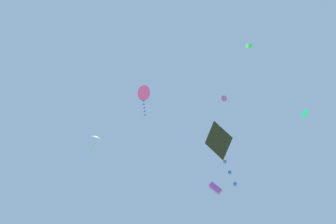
{
  "coord_description": "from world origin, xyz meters",
  "views": [
    {
      "loc": [
        0.21,
        -6.79,
        1.42
      ],
      "look_at": [
        4.19,
        8.01,
        13.64
      ],
      "focal_mm": 27.31,
      "sensor_mm": 36.0,
      "label": 1
    }
  ],
  "objects_px": {
    "kite_cyan_delta": "(305,113)",
    "kite_black_diamond": "(220,143)",
    "kite_white_diamond": "(96,138)",
    "kite_green_box": "(249,46)",
    "kite_purple_box": "(215,188)",
    "kite_purple_delta": "(224,99)",
    "kite_magenta_delta": "(143,94)"
  },
  "relations": [
    {
      "from": "kite_purple_delta",
      "to": "kite_green_box",
      "type": "relative_size",
      "value": 1.98
    },
    {
      "from": "kite_magenta_delta",
      "to": "kite_cyan_delta",
      "type": "relative_size",
      "value": 3.21
    },
    {
      "from": "kite_white_diamond",
      "to": "kite_purple_delta",
      "type": "bearing_deg",
      "value": 13.1
    },
    {
      "from": "kite_cyan_delta",
      "to": "kite_purple_delta",
      "type": "xyz_separation_m",
      "value": [
        -0.06,
        11.46,
        11.39
      ]
    },
    {
      "from": "kite_cyan_delta",
      "to": "kite_green_box",
      "type": "height_order",
      "value": "kite_green_box"
    },
    {
      "from": "kite_cyan_delta",
      "to": "kite_purple_box",
      "type": "bearing_deg",
      "value": 137.78
    },
    {
      "from": "kite_magenta_delta",
      "to": "kite_white_diamond",
      "type": "height_order",
      "value": "kite_magenta_delta"
    },
    {
      "from": "kite_purple_delta",
      "to": "kite_black_diamond",
      "type": "relative_size",
      "value": 0.55
    },
    {
      "from": "kite_magenta_delta",
      "to": "kite_purple_delta",
      "type": "xyz_separation_m",
      "value": [
        12.43,
        6.07,
        7.46
      ]
    },
    {
      "from": "kite_green_box",
      "to": "kite_white_diamond",
      "type": "bearing_deg",
      "value": 148.01
    },
    {
      "from": "kite_magenta_delta",
      "to": "kite_purple_box",
      "type": "bearing_deg",
      "value": 0.83
    },
    {
      "from": "kite_cyan_delta",
      "to": "kite_purple_delta",
      "type": "height_order",
      "value": "kite_purple_delta"
    },
    {
      "from": "kite_purple_delta",
      "to": "kite_purple_box",
      "type": "bearing_deg",
      "value": -135.04
    },
    {
      "from": "kite_purple_box",
      "to": "kite_black_diamond",
      "type": "relative_size",
      "value": 0.32
    },
    {
      "from": "kite_white_diamond",
      "to": "kite_purple_box",
      "type": "bearing_deg",
      "value": -12.52
    },
    {
      "from": "kite_magenta_delta",
      "to": "kite_white_diamond",
      "type": "relative_size",
      "value": 1.65
    },
    {
      "from": "kite_white_diamond",
      "to": "kite_purple_box",
      "type": "distance_m",
      "value": 11.27
    },
    {
      "from": "kite_black_diamond",
      "to": "kite_white_diamond",
      "type": "bearing_deg",
      "value": 126.34
    },
    {
      "from": "kite_purple_box",
      "to": "kite_purple_delta",
      "type": "relative_size",
      "value": 0.59
    },
    {
      "from": "kite_white_diamond",
      "to": "kite_green_box",
      "type": "relative_size",
      "value": 2.09
    },
    {
      "from": "kite_magenta_delta",
      "to": "kite_cyan_delta",
      "type": "distance_m",
      "value": 14.16
    },
    {
      "from": "kite_cyan_delta",
      "to": "kite_black_diamond",
      "type": "bearing_deg",
      "value": -168.13
    },
    {
      "from": "kite_purple_delta",
      "to": "kite_green_box",
      "type": "xyz_separation_m",
      "value": [
        -3.42,
        -11.64,
        -4.03
      ]
    },
    {
      "from": "kite_cyan_delta",
      "to": "kite_white_diamond",
      "type": "relative_size",
      "value": 0.51
    },
    {
      "from": "kite_purple_delta",
      "to": "kite_magenta_delta",
      "type": "bearing_deg",
      "value": -153.97
    },
    {
      "from": "kite_magenta_delta",
      "to": "kite_cyan_delta",
      "type": "height_order",
      "value": "kite_magenta_delta"
    },
    {
      "from": "kite_green_box",
      "to": "kite_purple_box",
      "type": "bearing_deg",
      "value": 114.37
    },
    {
      "from": "kite_black_diamond",
      "to": "kite_green_box",
      "type": "xyz_separation_m",
      "value": [
        5.56,
        1.73,
        12.8
      ]
    },
    {
      "from": "kite_white_diamond",
      "to": "kite_black_diamond",
      "type": "distance_m",
      "value": 13.02
    },
    {
      "from": "kite_magenta_delta",
      "to": "kite_white_diamond",
      "type": "xyz_separation_m",
      "value": [
        -3.63,
        2.33,
        -4.21
      ]
    },
    {
      "from": "kite_magenta_delta",
      "to": "kite_white_diamond",
      "type": "bearing_deg",
      "value": 147.32
    },
    {
      "from": "kite_green_box",
      "to": "kite_magenta_delta",
      "type": "bearing_deg",
      "value": 148.29
    }
  ]
}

